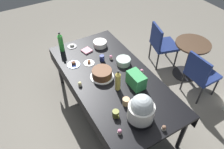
# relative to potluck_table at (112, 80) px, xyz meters

# --- Properties ---
(ground) EXTENTS (9.00, 9.00, 0.00)m
(ground) POSITION_rel_potluck_table_xyz_m (0.00, 0.00, -0.69)
(ground) COLOR slate
(potluck_table) EXTENTS (2.20, 1.10, 0.75)m
(potluck_table) POSITION_rel_potluck_table_xyz_m (0.00, 0.00, 0.00)
(potluck_table) COLOR black
(potluck_table) RESTS_ON ground
(frosted_layer_cake) EXTENTS (0.33, 0.33, 0.12)m
(frosted_layer_cake) POSITION_rel_potluck_table_xyz_m (-0.08, -0.12, 0.12)
(frosted_layer_cake) COLOR silver
(frosted_layer_cake) RESTS_ON potluck_table
(slow_cooker) EXTENTS (0.31, 0.31, 0.38)m
(slow_cooker) POSITION_rel_potluck_table_xyz_m (0.77, -0.07, 0.24)
(slow_cooker) COLOR black
(slow_cooker) RESTS_ON potluck_table
(glass_salad_bowl) EXTENTS (0.22, 0.22, 0.09)m
(glass_salad_bowl) POSITION_rel_potluck_table_xyz_m (-0.17, 0.29, 0.11)
(glass_salad_bowl) COLOR #B2C6BC
(glass_salad_bowl) RESTS_ON potluck_table
(ceramic_snack_bowl) EXTENTS (0.22, 0.22, 0.09)m
(ceramic_snack_bowl) POSITION_rel_potluck_table_xyz_m (-0.74, 0.20, 0.11)
(ceramic_snack_bowl) COLOR silver
(ceramic_snack_bowl) RESTS_ON potluck_table
(dessert_plate_cobalt) EXTENTS (0.19, 0.19, 0.05)m
(dessert_plate_cobalt) POSITION_rel_potluck_table_xyz_m (-0.52, -0.36, 0.07)
(dessert_plate_cobalt) COLOR #2D4CB2
(dessert_plate_cobalt) RESTS_ON potluck_table
(dessert_plate_white) EXTENTS (0.16, 0.16, 0.04)m
(dessert_plate_white) POSITION_rel_potluck_table_xyz_m (-0.43, -0.15, 0.07)
(dessert_plate_white) COLOR white
(dessert_plate_white) RESTS_ON potluck_table
(dessert_plate_charcoal) EXTENTS (0.15, 0.15, 0.04)m
(dessert_plate_charcoal) POSITION_rel_potluck_table_xyz_m (-0.96, -0.20, 0.07)
(dessert_plate_charcoal) COLOR #2D2D33
(dessert_plate_charcoal) RESTS_ON potluck_table
(cupcake_vanilla) EXTENTS (0.05, 0.05, 0.07)m
(cupcake_vanilla) POSITION_rel_potluck_table_xyz_m (0.81, -0.38, 0.09)
(cupcake_vanilla) COLOR beige
(cupcake_vanilla) RESTS_ON potluck_table
(cupcake_rose) EXTENTS (0.05, 0.05, 0.07)m
(cupcake_rose) POSITION_rel_potluck_table_xyz_m (1.02, 0.07, 0.09)
(cupcake_rose) COLOR beige
(cupcake_rose) RESTS_ON potluck_table
(cupcake_cocoa) EXTENTS (0.05, 0.05, 0.07)m
(cupcake_cocoa) POSITION_rel_potluck_table_xyz_m (0.14, 0.41, 0.09)
(cupcake_cocoa) COLOR beige
(cupcake_cocoa) RESTS_ON potluck_table
(cupcake_berry) EXTENTS (0.05, 0.05, 0.07)m
(cupcake_berry) POSITION_rel_potluck_table_xyz_m (-0.36, 0.19, 0.09)
(cupcake_berry) COLOR beige
(cupcake_berry) RESTS_ON potluck_table
(cupcake_lemon) EXTENTS (0.05, 0.05, 0.07)m
(cupcake_lemon) POSITION_rel_potluck_table_xyz_m (0.61, 0.17, 0.09)
(cupcake_lemon) COLOR beige
(cupcake_lemon) RESTS_ON potluck_table
(cupcake_mint) EXTENTS (0.05, 0.05, 0.07)m
(cupcake_mint) POSITION_rel_potluck_table_xyz_m (-0.07, -0.45, 0.09)
(cupcake_mint) COLOR beige
(cupcake_mint) RESTS_ON potluck_table
(soda_bottle_lime_soda) EXTENTS (0.08, 0.08, 0.34)m
(soda_bottle_lime_soda) POSITION_rel_potluck_table_xyz_m (-0.94, -0.38, 0.22)
(soda_bottle_lime_soda) COLOR green
(soda_bottle_lime_soda) RESTS_ON potluck_table
(soda_bottle_ginger_ale) EXTENTS (0.07, 0.07, 0.32)m
(soda_bottle_ginger_ale) POSITION_rel_potluck_table_xyz_m (0.23, -0.05, 0.21)
(soda_bottle_ginger_ale) COLOR gold
(soda_bottle_ginger_ale) RESTS_ON potluck_table
(coffee_mug_olive) EXTENTS (0.12, 0.08, 0.09)m
(coffee_mug_olive) POSITION_rel_potluck_table_xyz_m (0.59, -0.29, 0.11)
(coffee_mug_olive) COLOR olive
(coffee_mug_olive) RESTS_ON potluck_table
(coffee_mug_navy) EXTENTS (0.11, 0.07, 0.09)m
(coffee_mug_navy) POSITION_rel_potluck_table_xyz_m (-0.39, 0.05, 0.11)
(coffee_mug_navy) COLOR navy
(coffee_mug_navy) RESTS_ON potluck_table
(coffee_mug_tan) EXTENTS (0.13, 0.09, 0.09)m
(coffee_mug_tan) POSITION_rel_potluck_table_xyz_m (0.50, -0.09, 0.11)
(coffee_mug_tan) COLOR tan
(coffee_mug_tan) RESTS_ON potluck_table
(soda_carton) EXTENTS (0.26, 0.16, 0.20)m
(soda_carton) POSITION_rel_potluck_table_xyz_m (0.30, 0.19, 0.16)
(soda_carton) COLOR #338C4C
(soda_carton) RESTS_ON potluck_table
(paper_napkin_stack) EXTENTS (0.17, 0.17, 0.02)m
(paper_napkin_stack) POSITION_rel_potluck_table_xyz_m (-0.72, -0.05, 0.07)
(paper_napkin_stack) COLOR pink
(paper_napkin_stack) RESTS_ON potluck_table
(maroon_chair_left) EXTENTS (0.55, 0.55, 0.85)m
(maroon_chair_left) POSITION_rel_potluck_table_xyz_m (-0.57, 1.41, -0.20)
(maroon_chair_left) COLOR navy
(maroon_chair_left) RESTS_ON ground
(maroon_chair_right) EXTENTS (0.45, 0.45, 0.85)m
(maroon_chair_right) POSITION_rel_potluck_table_xyz_m (0.40, 1.41, -0.20)
(maroon_chair_right) COLOR navy
(maroon_chair_right) RESTS_ON ground
(round_cafe_table) EXTENTS (0.60, 0.60, 0.72)m
(round_cafe_table) POSITION_rel_potluck_table_xyz_m (-0.05, 1.63, -0.19)
(round_cafe_table) COLOR #473323
(round_cafe_table) RESTS_ON ground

